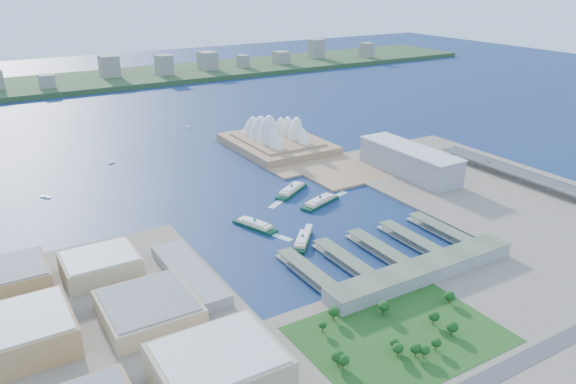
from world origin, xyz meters
TOP-DOWN VIEW (x-y plane):
  - ground at (0.00, 0.00)m, footprint 3000.00×3000.00m
  - west_land at (-250.00, -105.00)m, footprint 220.00×390.00m
  - south_land at (0.00, -210.00)m, footprint 720.00×180.00m
  - east_land at (240.00, -50.00)m, footprint 240.00×500.00m
  - peninsula at (107.50, 260.00)m, footprint 135.00×220.00m
  - far_shore at (0.00, 980.00)m, footprint 2200.00×260.00m
  - opera_house at (105.00, 280.00)m, footprint 134.00×180.00m
  - toaster_building at (195.00, 80.00)m, footprint 45.00×155.00m
  - expressway at (300.00, -60.00)m, footprint 26.00×340.00m
  - west_buildings at (-250.00, -70.00)m, footprint 200.00×280.00m
  - ferry_wharves at (14.00, -75.00)m, footprint 184.00×90.00m
  - terminal_building at (15.00, -135.00)m, footprint 200.00×28.00m
  - park at (-60.00, -190.00)m, footprint 150.00×110.00m
  - far_skyline at (0.00, 960.00)m, footprint 1900.00×140.00m
  - ferry_a at (-61.93, 40.22)m, footprint 31.53×55.63m
  - ferry_b at (25.43, 106.79)m, footprint 58.36×44.14m
  - ferry_c at (-37.42, -17.56)m, footprint 43.71×46.56m
  - ferry_d at (35.16, 57.54)m, footprint 59.26×33.29m
  - boat_a at (-241.53, 249.36)m, footprint 10.75×12.97m
  - boat_b at (-138.03, 338.94)m, footprint 10.45×7.85m
  - boat_c at (164.50, 409.90)m, footprint 7.07×13.11m
  - boat_e at (32.47, 472.04)m, footprint 5.18×11.92m
  - car_c at (296.00, 31.02)m, footprint 1.80×4.43m

SIDE VIEW (x-z plane):
  - ground at x=0.00m, z-range 0.00..0.00m
  - boat_a at x=-241.53m, z-range 0.00..2.62m
  - boat_b at x=-138.03m, z-range 0.00..2.70m
  - boat_c at x=164.50m, z-range 0.00..2.83m
  - boat_e at x=32.47m, z-range 0.00..2.83m
  - west_land at x=-250.00m, z-range 0.00..3.00m
  - south_land at x=0.00m, z-range 0.00..3.00m
  - east_land at x=240.00m, z-range 0.00..3.00m
  - peninsula at x=107.50m, z-range 0.00..3.00m
  - ferry_wharves at x=14.00m, z-range 0.00..9.30m
  - ferry_c at x=-37.42m, z-range 0.00..9.63m
  - ferry_a at x=-61.93m, z-range 0.00..10.25m
  - ferry_d at x=35.16m, z-range 0.00..10.91m
  - ferry_b at x=25.43m, z-range 0.00..11.22m
  - far_shore at x=0.00m, z-range 0.00..12.00m
  - expressway at x=300.00m, z-range 3.00..14.85m
  - terminal_building at x=15.00m, z-range 3.00..15.00m
  - park at x=-60.00m, z-range 3.00..19.00m
  - car_c at x=296.00m, z-range 14.85..16.13m
  - west_buildings at x=-250.00m, z-range 3.00..30.00m
  - toaster_building at x=195.00m, z-range 3.00..38.00m
  - opera_house at x=105.00m, z-range 3.00..61.00m
  - far_skyline at x=0.00m, z-range 12.00..67.00m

